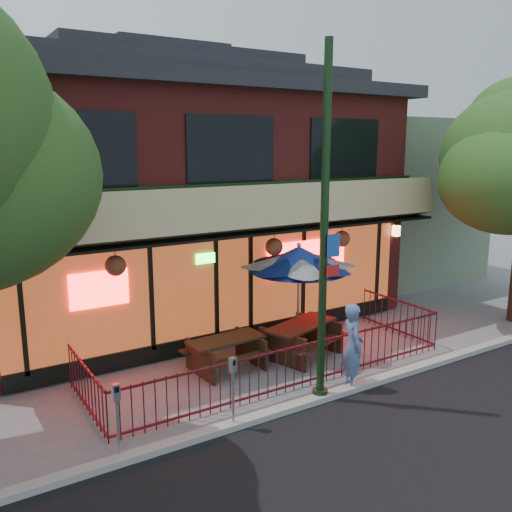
{
  "coord_description": "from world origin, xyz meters",
  "views": [
    {
      "loc": [
        -6.58,
        -8.41,
        5.1
      ],
      "look_at": [
        -0.04,
        2.0,
        2.57
      ],
      "focal_mm": 38.0,
      "sensor_mm": 36.0,
      "label": 1
    }
  ],
  "objects": [
    {
      "name": "picnic_table_left",
      "position": [
        -0.91,
        1.91,
        0.5
      ],
      "size": [
        1.83,
        1.44,
        0.75
      ],
      "color": "#342213",
      "rests_on": "ground"
    },
    {
      "name": "patio_fence",
      "position": [
        0.0,
        0.5,
        0.63
      ],
      "size": [
        8.44,
        2.62,
        1.0
      ],
      "color": "#490F18",
      "rests_on": "ground"
    },
    {
      "name": "parking_meter_near",
      "position": [
        -2.09,
        -0.48,
        0.93
      ],
      "size": [
        0.15,
        0.14,
        1.37
      ],
      "color": "#969A9E",
      "rests_on": "ground"
    },
    {
      "name": "patio_umbrella",
      "position": [
        1.24,
        2.06,
        2.35
      ],
      "size": [
        2.41,
        2.41,
        2.75
      ],
      "color": "gray",
      "rests_on": "ground"
    },
    {
      "name": "street_light",
      "position": [
        0.0,
        -0.4,
        3.15
      ],
      "size": [
        0.43,
        0.32,
        7.0
      ],
      "color": "black",
      "rests_on": "ground"
    },
    {
      "name": "picnic_table_right",
      "position": [
        1.04,
        1.65,
        0.54
      ],
      "size": [
        2.29,
        1.99,
        0.83
      ],
      "color": "#361F13",
      "rests_on": "ground"
    },
    {
      "name": "neighbor_building",
      "position": [
        9.0,
        7.7,
        3.0
      ],
      "size": [
        6.0,
        7.0,
        6.0
      ],
      "primitive_type": "cube",
      "color": "slate",
      "rests_on": "ground"
    },
    {
      "name": "curb",
      "position": [
        0.0,
        -0.5,
        0.06
      ],
      "size": [
        80.0,
        0.25,
        0.12
      ],
      "primitive_type": "cube",
      "color": "#999993",
      "rests_on": "ground"
    },
    {
      "name": "ground",
      "position": [
        0.0,
        0.0,
        0.0
      ],
      "size": [
        80.0,
        80.0,
        0.0
      ],
      "primitive_type": "plane",
      "color": "gray",
      "rests_on": "ground"
    },
    {
      "name": "parking_meter_far",
      "position": [
        -4.2,
        -0.4,
        0.92
      ],
      "size": [
        0.12,
        0.11,
        1.35
      ],
      "color": "#9C9FA5",
      "rests_on": "ground"
    },
    {
      "name": "restaurant_building",
      "position": [
        0.0,
        7.11,
        4.13
      ],
      "size": [
        12.96,
        9.49,
        8.05
      ],
      "color": "maroon",
      "rests_on": "ground"
    },
    {
      "name": "pedestrian",
      "position": [
        0.89,
        -0.35,
        0.93
      ],
      "size": [
        0.67,
        0.8,
        1.86
      ],
      "primitive_type": "imported",
      "rotation": [
        0.0,
        0.0,
        1.19
      ],
      "color": "#506DA0",
      "rests_on": "ground"
    }
  ]
}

